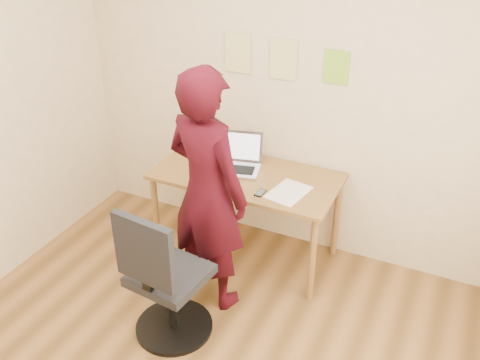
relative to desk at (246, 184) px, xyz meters
The scene contains 10 objects.
room 1.56m from the desk, 82.67° to the right, with size 3.58×3.58×2.78m.
desk is the anchor object (origin of this frame).
laptop 0.19m from the desk, 146.12° to the left, with size 0.42×0.39×0.26m.
paper_sheet 0.41m from the desk, 15.80° to the right, with size 0.23×0.33×0.00m, color white.
phone 0.31m from the desk, 45.71° to the right, with size 0.06×0.11×0.01m.
wall_note_left 1.00m from the desk, 124.02° to the left, with size 0.21×0.00×0.30m, color #D9CE81.
wall_note_mid 0.97m from the desk, 70.87° to the left, with size 0.21×0.00×0.30m, color #D9CE81.
wall_note_right 1.09m from the desk, 34.41° to the left, with size 0.18×0.00×0.24m, color #86C32C.
office_chair 1.07m from the desk, 95.47° to the right, with size 0.53×0.53×1.01m.
person 0.59m from the desk, 93.79° to the right, with size 0.64×0.42×1.75m, color #32060F.
Camera 1 is at (1.29, -1.84, 2.71)m, focal length 40.00 mm.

